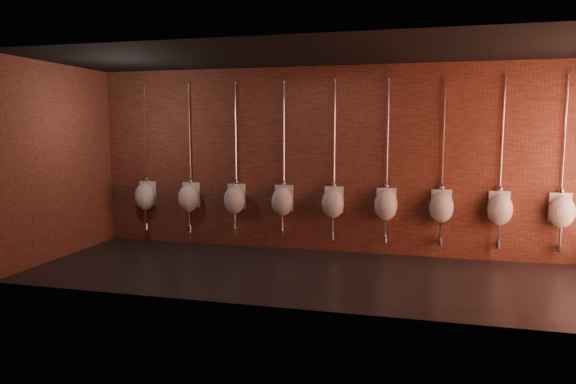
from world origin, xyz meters
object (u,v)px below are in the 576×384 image
at_px(urinal_8, 562,210).
at_px(urinal_3, 283,201).
at_px(urinal_2, 235,199).
at_px(urinal_7, 500,208).
at_px(urinal_4, 333,202).
at_px(urinal_6, 441,206).
at_px(urinal_0, 145,196).
at_px(urinal_5, 386,204).
at_px(urinal_1, 189,197).

bearing_deg(urinal_8, urinal_3, 180.00).
bearing_deg(urinal_2, urinal_7, 0.00).
bearing_deg(urinal_3, urinal_4, 0.00).
bearing_deg(urinal_4, urinal_6, 0.00).
distance_m(urinal_0, urinal_3, 2.68).
xyz_separation_m(urinal_2, urinal_4, (1.79, 0.00, 0.00)).
relative_size(urinal_5, urinal_7, 1.00).
bearing_deg(urinal_6, urinal_0, 180.00).
height_order(urinal_0, urinal_7, same).
bearing_deg(urinal_1, urinal_2, 0.00).
distance_m(urinal_5, urinal_7, 1.79).
xyz_separation_m(urinal_7, urinal_8, (0.89, 0.00, 0.00)).
xyz_separation_m(urinal_2, urinal_8, (5.36, 0.00, 0.00)).
xyz_separation_m(urinal_3, urinal_5, (1.79, 0.00, 0.00)).
distance_m(urinal_7, urinal_8, 0.89).
xyz_separation_m(urinal_0, urinal_2, (1.79, 0.00, 0.00)).
bearing_deg(urinal_5, urinal_6, 0.00).
distance_m(urinal_0, urinal_2, 1.79).
relative_size(urinal_2, urinal_5, 1.00).
height_order(urinal_4, urinal_6, same).
relative_size(urinal_1, urinal_3, 1.00).
height_order(urinal_2, urinal_5, same).
bearing_deg(urinal_0, urinal_1, 0.00).
distance_m(urinal_4, urinal_8, 3.57).
xyz_separation_m(urinal_0, urinal_1, (0.89, 0.00, 0.00)).
bearing_deg(urinal_4, urinal_8, 0.00).
bearing_deg(urinal_7, urinal_0, 180.00).
height_order(urinal_2, urinal_7, same).
bearing_deg(urinal_0, urinal_8, 0.00).
bearing_deg(urinal_1, urinal_3, 0.00).
height_order(urinal_1, urinal_6, same).
height_order(urinal_2, urinal_3, same).
xyz_separation_m(urinal_2, urinal_3, (0.89, 0.00, 0.00)).
bearing_deg(urinal_7, urinal_3, 180.00).
relative_size(urinal_1, urinal_4, 1.00).
bearing_deg(urinal_2, urinal_4, 0.00).
bearing_deg(urinal_6, urinal_8, 0.00).
bearing_deg(urinal_6, urinal_1, 180.00).
height_order(urinal_0, urinal_1, same).
relative_size(urinal_0, urinal_6, 1.00).
bearing_deg(urinal_2, urinal_0, 180.00).
bearing_deg(urinal_7, urinal_2, 180.00).
distance_m(urinal_0, urinal_5, 4.47).
bearing_deg(urinal_1, urinal_7, 0.00).
distance_m(urinal_4, urinal_5, 0.89).
bearing_deg(urinal_5, urinal_3, 180.00).
bearing_deg(urinal_1, urinal_6, 0.00).
bearing_deg(urinal_6, urinal_4, 180.00).
distance_m(urinal_3, urinal_4, 0.89).
xyz_separation_m(urinal_3, urinal_7, (3.57, 0.00, 0.00)).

